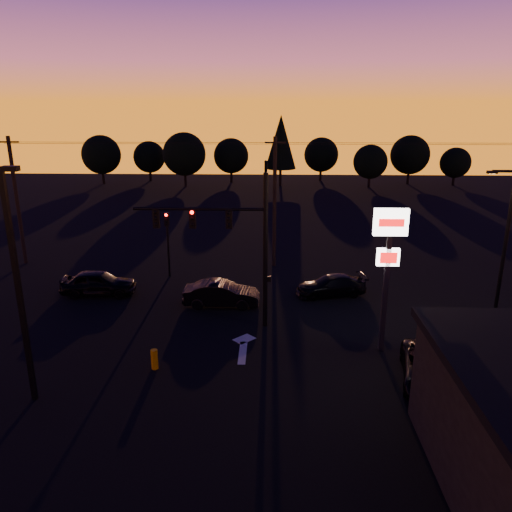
{
  "coord_description": "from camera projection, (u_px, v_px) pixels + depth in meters",
  "views": [
    {
      "loc": [
        1.76,
        -19.86,
        11.26
      ],
      "look_at": [
        1.0,
        5.0,
        3.5
      ],
      "focal_mm": 35.0,
      "sensor_mm": 36.0,
      "label": 1
    }
  ],
  "objects": [
    {
      "name": "tree_1",
      "position": [
        149.0,
        157.0,
        72.37
      ],
      "size": [
        4.54,
        4.54,
        5.71
      ],
      "color": "black",
      "rests_on": "ground"
    },
    {
      "name": "ground",
      "position": [
        230.0,
        363.0,
        22.36
      ],
      "size": [
        120.0,
        120.0,
        0.0
      ],
      "primitive_type": "plane",
      "color": "black",
      "rests_on": "ground"
    },
    {
      "name": "tree_5",
      "position": [
        321.0,
        155.0,
        72.5
      ],
      "size": [
        4.95,
        4.95,
        6.22
      ],
      "color": "black",
      "rests_on": "ground"
    },
    {
      "name": "streetlight",
      "position": [
        504.0,
        239.0,
        25.88
      ],
      "size": [
        1.55,
        0.35,
        8.0
      ],
      "color": "black",
      "rests_on": "ground"
    },
    {
      "name": "tree_2",
      "position": [
        184.0,
        154.0,
        67.14
      ],
      "size": [
        5.77,
        5.78,
        7.26
      ],
      "color": "black",
      "rests_on": "ground"
    },
    {
      "name": "tree_0",
      "position": [
        101.0,
        155.0,
        69.5
      ],
      "size": [
        5.36,
        5.36,
        6.74
      ],
      "color": "black",
      "rests_on": "ground"
    },
    {
      "name": "tree_8",
      "position": [
        455.0,
        163.0,
        68.34
      ],
      "size": [
        4.12,
        4.12,
        5.19
      ],
      "color": "black",
      "rests_on": "ground"
    },
    {
      "name": "parking_lot_light",
      "position": [
        16.0,
        273.0,
        18.14
      ],
      "size": [
        1.25,
        0.3,
        9.14
      ],
      "color": "black",
      "rests_on": "ground"
    },
    {
      "name": "car_right",
      "position": [
        331.0,
        285.0,
        30.05
      ],
      "size": [
        4.48,
        2.54,
        1.22
      ],
      "primitive_type": "imported",
      "rotation": [
        0.0,
        0.0,
        -1.36
      ],
      "color": "black",
      "rests_on": "ground"
    },
    {
      "name": "pylon_sign",
      "position": [
        389.0,
        250.0,
        22.12
      ],
      "size": [
        1.5,
        0.28,
        6.8
      ],
      "color": "black",
      "rests_on": "ground"
    },
    {
      "name": "secondary_signal",
      "position": [
        167.0,
        235.0,
        32.61
      ],
      "size": [
        0.3,
        0.31,
        4.35
      ],
      "color": "black",
      "rests_on": "ground"
    },
    {
      "name": "lane_arrow",
      "position": [
        243.0,
        346.0,
        23.93
      ],
      "size": [
        1.2,
        3.1,
        0.01
      ],
      "color": "beige",
      "rests_on": "ground"
    },
    {
      "name": "car_mid",
      "position": [
        221.0,
        294.0,
        28.49
      ],
      "size": [
        4.33,
        1.53,
        1.42
      ],
      "primitive_type": "imported",
      "rotation": [
        0.0,
        0.0,
        1.57
      ],
      "color": "black",
      "rests_on": "ground"
    },
    {
      "name": "power_wires",
      "position": [
        275.0,
        143.0,
        33.1
      ],
      "size": [
        36.0,
        1.22,
        0.07
      ],
      "color": "black",
      "rests_on": "ground"
    },
    {
      "name": "traffic_signal_mast",
      "position": [
        233.0,
        234.0,
        24.7
      ],
      "size": [
        6.79,
        0.52,
        8.58
      ],
      "color": "black",
      "rests_on": "ground"
    },
    {
      "name": "utility_pole_1",
      "position": [
        275.0,
        202.0,
        34.29
      ],
      "size": [
        1.4,
        0.26,
        9.0
      ],
      "color": "black",
      "rests_on": "ground"
    },
    {
      "name": "car_left",
      "position": [
        99.0,
        283.0,
        30.09
      ],
      "size": [
        4.48,
        1.94,
        1.51
      ],
      "primitive_type": "imported",
      "rotation": [
        0.0,
        0.0,
        1.61
      ],
      "color": "black",
      "rests_on": "ground"
    },
    {
      "name": "tree_3",
      "position": [
        231.0,
        156.0,
        70.97
      ],
      "size": [
        4.95,
        4.95,
        6.22
      ],
      "color": "black",
      "rests_on": "ground"
    },
    {
      "name": "tree_6",
      "position": [
        370.0,
        162.0,
        66.69
      ],
      "size": [
        4.54,
        4.54,
        5.71
      ],
      "color": "black",
      "rests_on": "ground"
    },
    {
      "name": "utility_pole_0",
      "position": [
        17.0,
        201.0,
        34.82
      ],
      "size": [
        1.4,
        0.26,
        9.0
      ],
      "color": "black",
      "rests_on": "ground"
    },
    {
      "name": "tree_7",
      "position": [
        410.0,
        155.0,
        69.19
      ],
      "size": [
        5.36,
        5.36,
        6.74
      ],
      "color": "black",
      "rests_on": "ground"
    },
    {
      "name": "tree_4",
      "position": [
        281.0,
        142.0,
        67.25
      ],
      "size": [
        4.18,
        4.18,
        9.5
      ],
      "color": "black",
      "rests_on": "ground"
    },
    {
      "name": "suv_parked",
      "position": [
        429.0,
        369.0,
        20.67
      ],
      "size": [
        2.98,
        4.93,
        1.28
      ],
      "primitive_type": "imported",
      "rotation": [
        0.0,
        0.0,
        -0.2
      ],
      "color": "black",
      "rests_on": "ground"
    },
    {
      "name": "bollard",
      "position": [
        154.0,
        359.0,
        21.8
      ],
      "size": [
        0.3,
        0.3,
        0.91
      ],
      "primitive_type": "cylinder",
      "color": "#D78F00",
      "rests_on": "ground"
    }
  ]
}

